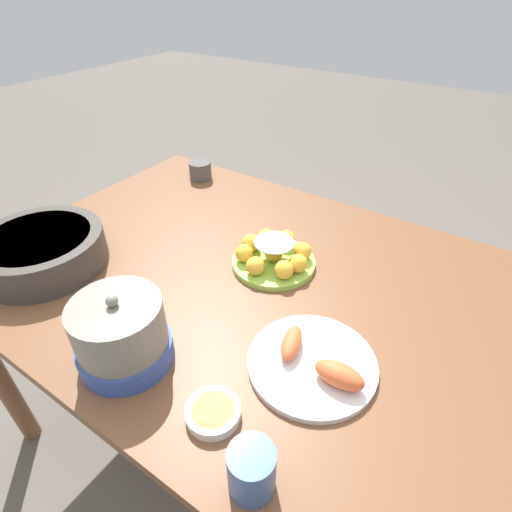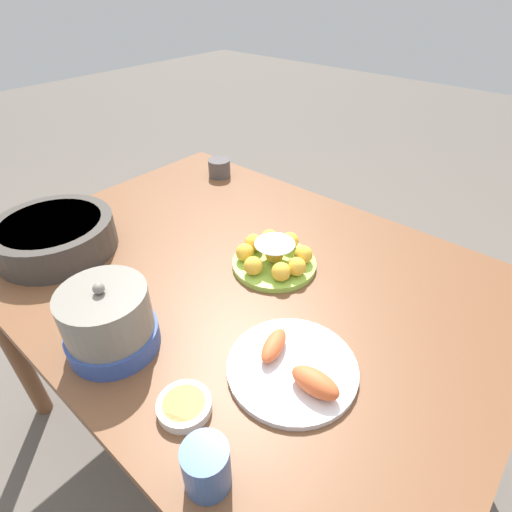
# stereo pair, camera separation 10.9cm
# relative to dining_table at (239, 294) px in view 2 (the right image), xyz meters

# --- Properties ---
(ground_plane) EXTENTS (12.00, 12.00, 0.00)m
(ground_plane) POSITION_rel_dining_table_xyz_m (0.00, 0.00, -0.69)
(ground_plane) COLOR #5B544C
(dining_table) EXTENTS (1.41, 1.04, 0.78)m
(dining_table) POSITION_rel_dining_table_xyz_m (0.00, 0.00, 0.00)
(dining_table) COLOR brown
(dining_table) RESTS_ON ground_plane
(cake_plate) EXTENTS (0.23, 0.23, 0.08)m
(cake_plate) POSITION_rel_dining_table_xyz_m (-0.07, -0.08, 0.12)
(cake_plate) COLOR #99CC4C
(cake_plate) RESTS_ON dining_table
(serving_bowl) EXTENTS (0.34, 0.34, 0.10)m
(serving_bowl) POSITION_rel_dining_table_xyz_m (0.46, 0.28, 0.14)
(serving_bowl) COLOR #3D3833
(serving_bowl) RESTS_ON dining_table
(sauce_bowl) EXTENTS (0.10, 0.10, 0.02)m
(sauce_bowl) POSITION_rel_dining_table_xyz_m (-0.22, 0.38, 0.10)
(sauce_bowl) COLOR silver
(sauce_bowl) RESTS_ON dining_table
(seafood_platter) EXTENTS (0.27, 0.27, 0.06)m
(seafood_platter) POSITION_rel_dining_table_xyz_m (-0.32, 0.18, 0.11)
(seafood_platter) COLOR silver
(seafood_platter) RESTS_ON dining_table
(cup_near) EXTENTS (0.09, 0.09, 0.07)m
(cup_near) POSITION_rel_dining_table_xyz_m (0.46, -0.39, 0.12)
(cup_near) COLOR #4C4747
(cup_near) RESTS_ON dining_table
(cup_far) EXTENTS (0.08, 0.08, 0.09)m
(cup_far) POSITION_rel_dining_table_xyz_m (-0.34, 0.44, 0.14)
(cup_far) COLOR #38568E
(cup_far) RESTS_ON dining_table
(warming_pot) EXTENTS (0.20, 0.20, 0.18)m
(warming_pot) POSITION_rel_dining_table_xyz_m (0.02, 0.38, 0.17)
(warming_pot) COLOR #334C99
(warming_pot) RESTS_ON dining_table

